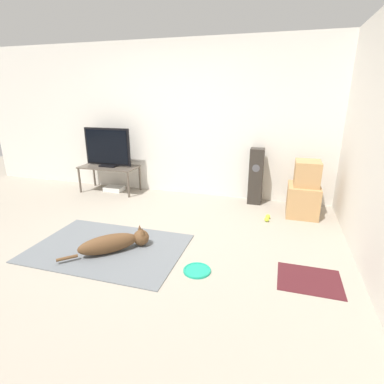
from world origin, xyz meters
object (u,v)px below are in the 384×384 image
object	(u,v)px
dog	(115,242)
cardboard_box_upper	(307,173)
floor_speaker	(256,176)
frisbee	(197,270)
tv	(107,148)
tv_stand	(109,169)
game_console	(114,189)
cardboard_box_lower	(303,200)
tennis_ball_by_boxes	(268,216)
tennis_ball_near_speaker	(267,219)

from	to	relation	value
dog	cardboard_box_upper	bearing A→B (deg)	40.40
dog	floor_speaker	size ratio (longest dim) A/B	0.85
dog	floor_speaker	distance (m)	2.51
dog	frisbee	size ratio (longest dim) A/B	2.75
floor_speaker	tv	world-z (taller)	tv
dog	tv_stand	xyz separation A→B (m)	(-1.24, 1.96, 0.30)
cardboard_box_upper	tv_stand	distance (m)	3.34
cardboard_box_upper	game_console	world-z (taller)	cardboard_box_upper
cardboard_box_lower	cardboard_box_upper	distance (m)	0.41
frisbee	tennis_ball_by_boxes	bearing A→B (deg)	68.96
tv	tennis_ball_near_speaker	size ratio (longest dim) A/B	13.09
tennis_ball_near_speaker	game_console	size ratio (longest dim) A/B	0.20
tv_stand	floor_speaker	bearing A→B (deg)	2.75
cardboard_box_upper	game_console	distance (m)	3.34
tv_stand	tennis_ball_by_boxes	bearing A→B (deg)	-9.92
tennis_ball_by_boxes	game_console	xyz separation A→B (m)	(-2.80, 0.53, 0.01)
dog	cardboard_box_upper	distance (m)	2.78
game_console	tennis_ball_by_boxes	bearing A→B (deg)	-10.69
game_console	cardboard_box_upper	bearing A→B (deg)	-3.85
floor_speaker	tv_stand	bearing A→B (deg)	-177.25
frisbee	tennis_ball_near_speaker	bearing A→B (deg)	67.85
floor_speaker	dog	bearing A→B (deg)	-122.87
floor_speaker	frisbee	bearing A→B (deg)	-99.22
floor_speaker	tennis_ball_near_speaker	size ratio (longest dim) A/B	13.62
floor_speaker	tv	distance (m)	2.62
frisbee	tv	size ratio (longest dim) A/B	0.32
cardboard_box_upper	tennis_ball_near_speaker	xyz separation A→B (m)	(-0.49, -0.42, -0.60)
tennis_ball_near_speaker	frisbee	bearing A→B (deg)	-112.15
frisbee	dog	bearing A→B (deg)	173.05
cardboard_box_upper	game_console	bearing A→B (deg)	176.15
dog	cardboard_box_lower	world-z (taller)	cardboard_box_lower
cardboard_box_lower	tennis_ball_near_speaker	world-z (taller)	cardboard_box_lower
dog	tv	world-z (taller)	tv
tennis_ball_near_speaker	cardboard_box_upper	bearing A→B (deg)	40.29
floor_speaker	game_console	world-z (taller)	floor_speaker
cardboard_box_lower	tennis_ball_by_boxes	xyz separation A→B (m)	(-0.47, -0.30, -0.19)
cardboard_box_lower	tennis_ball_near_speaker	size ratio (longest dim) A/B	7.68
tv_stand	tv	world-z (taller)	tv
floor_speaker	tv	xyz separation A→B (m)	(-2.59, -0.12, 0.35)
cardboard_box_upper	floor_speaker	distance (m)	0.82
frisbee	tennis_ball_near_speaker	world-z (taller)	tennis_ball_near_speaker
dog	tennis_ball_near_speaker	xyz separation A→B (m)	(1.59, 1.36, -0.08)
tv_stand	tennis_ball_near_speaker	distance (m)	2.92
dog	tennis_ball_near_speaker	size ratio (longest dim) A/B	11.63
cardboard_box_upper	tennis_ball_by_boxes	xyz separation A→B (m)	(-0.48, -0.31, -0.60)
tv_stand	tennis_ball_by_boxes	xyz separation A→B (m)	(2.84, -0.50, -0.38)
dog	cardboard_box_lower	bearing A→B (deg)	40.45
cardboard_box_lower	tv	size ratio (longest dim) A/B	0.59
frisbee	cardboard_box_lower	size ratio (longest dim) A/B	0.55
floor_speaker	tennis_ball_by_boxes	size ratio (longest dim) A/B	13.62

